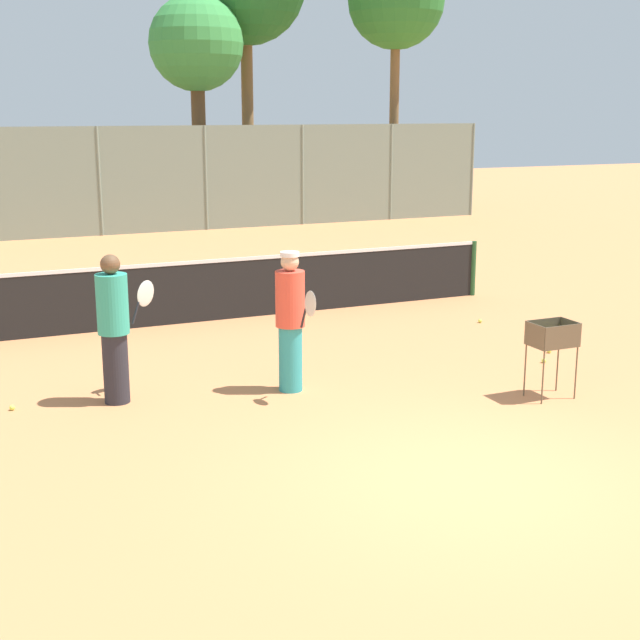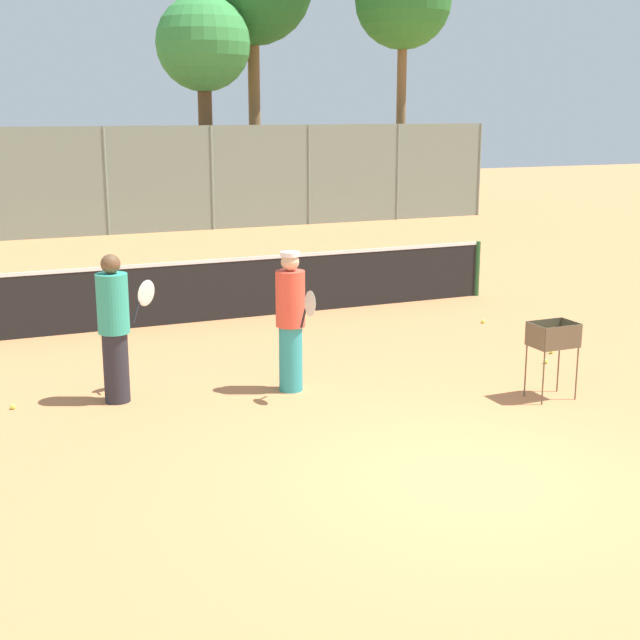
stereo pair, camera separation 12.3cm
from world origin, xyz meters
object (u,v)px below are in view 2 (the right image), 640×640
(player_red_cap, at_px, (114,327))
(ball_cart, at_px, (553,341))
(parked_car, at_px, (193,199))
(tennis_net, at_px, (230,287))
(player_white_outfit, at_px, (291,320))

(player_red_cap, bearing_deg, ball_cart, -53.35)
(ball_cart, relative_size, parked_car, 0.23)
(tennis_net, relative_size, ball_cart, 10.37)
(ball_cart, height_order, parked_car, parked_car)
(tennis_net, distance_m, parked_car, 14.63)
(player_white_outfit, distance_m, parked_car, 18.84)
(player_red_cap, relative_size, parked_car, 0.44)
(player_red_cap, distance_m, ball_cart, 5.44)
(tennis_net, height_order, ball_cart, tennis_net)
(player_white_outfit, relative_size, ball_cart, 1.85)
(tennis_net, distance_m, ball_cart, 6.25)
(tennis_net, height_order, player_red_cap, player_red_cap)
(player_white_outfit, bearing_deg, parked_car, 163.90)
(ball_cart, bearing_deg, player_white_outfit, 151.13)
(tennis_net, relative_size, player_white_outfit, 5.59)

